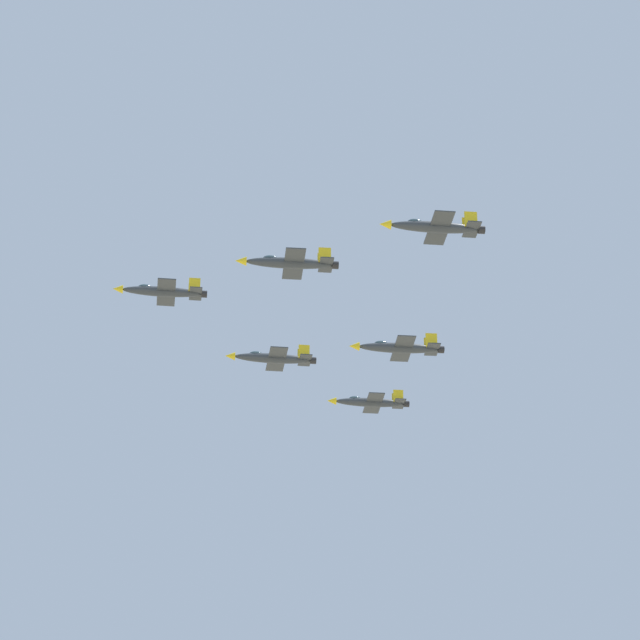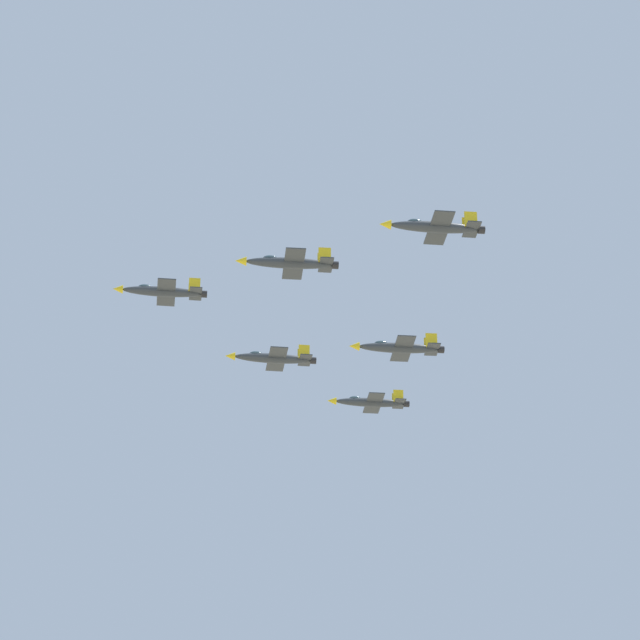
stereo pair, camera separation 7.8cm
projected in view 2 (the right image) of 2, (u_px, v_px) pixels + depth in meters
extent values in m
ellipsoid|color=#2D3338|center=(162.00, 292.00, 230.34)|extent=(10.69, 10.50, 1.71)
cone|color=gold|center=(118.00, 289.00, 229.52)|extent=(2.23, 2.23, 1.45)
ellipsoid|color=#334751|center=(145.00, 287.00, 230.31)|extent=(2.52, 2.51, 1.00)
cube|color=#2D3338|center=(166.00, 292.00, 230.37)|extent=(8.80, 8.90, 0.17)
cube|color=gold|center=(167.00, 280.00, 226.63)|extent=(2.42, 2.38, 0.20)
cube|color=gold|center=(166.00, 304.00, 234.15)|extent=(2.42, 2.38, 0.20)
cube|color=#2D3338|center=(196.00, 294.00, 230.96)|extent=(4.67, 4.71, 0.17)
cube|color=gold|center=(195.00, 285.00, 230.74)|extent=(1.52, 1.49, 2.47)
cube|color=gold|center=(194.00, 290.00, 232.25)|extent=(1.52, 1.49, 2.47)
cylinder|color=black|center=(204.00, 294.00, 231.12)|extent=(1.51, 1.52, 1.19)
ellipsoid|color=#2D3338|center=(289.00, 263.00, 215.92)|extent=(11.33, 10.54, 1.76)
cone|color=gold|center=(241.00, 261.00, 215.31)|extent=(2.31, 2.30, 1.50)
ellipsoid|color=#334751|center=(270.00, 259.00, 215.98)|extent=(2.63, 2.56, 1.03)
cube|color=#2D3338|center=(294.00, 264.00, 215.93)|extent=(8.92, 9.36, 0.18)
cube|color=gold|center=(296.00, 250.00, 212.05)|extent=(2.55, 2.41, 0.21)
cube|color=gold|center=(292.00, 277.00, 219.85)|extent=(2.55, 2.41, 0.21)
cube|color=#2D3338|center=(326.00, 265.00, 216.38)|extent=(4.76, 4.93, 0.18)
cube|color=gold|center=(325.00, 255.00, 216.16)|extent=(1.61, 1.49, 2.55)
cube|color=gold|center=(324.00, 260.00, 217.72)|extent=(1.61, 1.49, 2.55)
cylinder|color=black|center=(335.00, 265.00, 216.50)|extent=(1.56, 1.57, 1.23)
ellipsoid|color=#2D3338|center=(273.00, 358.00, 245.71)|extent=(11.08, 10.90, 1.77)
cone|color=gold|center=(230.00, 356.00, 244.86)|extent=(2.32, 2.31, 1.50)
ellipsoid|color=#334751|center=(256.00, 354.00, 245.68)|extent=(2.62, 2.60, 1.03)
cube|color=#2D3338|center=(277.00, 359.00, 245.74)|extent=(9.13, 9.23, 0.18)
cube|color=gold|center=(279.00, 348.00, 241.86)|extent=(2.51, 2.47, 0.21)
cube|color=gold|center=(274.00, 369.00, 249.66)|extent=(2.51, 2.47, 0.21)
cube|color=#2D3338|center=(305.00, 360.00, 246.35)|extent=(4.85, 4.89, 0.18)
cube|color=gold|center=(304.00, 351.00, 246.13)|extent=(1.57, 1.54, 2.56)
cube|color=gold|center=(303.00, 356.00, 247.69)|extent=(1.57, 1.54, 2.56)
cylinder|color=black|center=(313.00, 361.00, 246.52)|extent=(1.57, 1.57, 1.24)
ellipsoid|color=#2D3338|center=(435.00, 227.00, 201.76)|extent=(10.77, 10.33, 1.70)
cone|color=gold|center=(385.00, 224.00, 201.05)|extent=(2.23, 2.22, 1.45)
ellipsoid|color=#334751|center=(415.00, 222.00, 201.77)|extent=(2.52, 2.49, 0.99)
cube|color=#2D3338|center=(439.00, 228.00, 201.78)|extent=(8.69, 8.93, 0.17)
cube|color=gold|center=(445.00, 213.00, 198.05)|extent=(2.43, 2.35, 0.20)
cube|color=gold|center=(434.00, 242.00, 205.56)|extent=(2.43, 2.35, 0.20)
cube|color=#2D3338|center=(472.00, 229.00, 202.30)|extent=(4.63, 4.72, 0.17)
cube|color=gold|center=(471.00, 219.00, 202.09)|extent=(1.53, 1.46, 2.46)
cube|color=gold|center=(468.00, 225.00, 203.59)|extent=(1.53, 1.46, 2.46)
cylinder|color=black|center=(481.00, 230.00, 202.44)|extent=(1.50, 1.51, 1.19)
ellipsoid|color=#2D3338|center=(370.00, 402.00, 262.48)|extent=(10.90, 10.33, 1.71)
cone|color=gold|center=(332.00, 401.00, 261.82)|extent=(2.24, 2.23, 1.45)
ellipsoid|color=#334751|center=(355.00, 399.00, 262.52)|extent=(2.54, 2.49, 1.00)
cube|color=#2D3338|center=(374.00, 403.00, 262.50)|extent=(8.71, 9.02, 0.17)
cube|color=gold|center=(377.00, 394.00, 258.74)|extent=(2.46, 2.35, 0.21)
cube|color=gold|center=(371.00, 412.00, 266.30)|extent=(2.46, 2.35, 0.21)
cube|color=#2D3338|center=(399.00, 404.00, 262.99)|extent=(4.64, 4.76, 0.17)
cube|color=gold|center=(398.00, 396.00, 262.77)|extent=(1.55, 1.46, 2.47)
cube|color=gold|center=(397.00, 400.00, 264.29)|extent=(1.55, 1.46, 2.47)
cylinder|color=black|center=(407.00, 404.00, 263.12)|extent=(1.51, 1.52, 1.20)
ellipsoid|color=#2D3338|center=(399.00, 348.00, 230.25)|extent=(11.19, 10.39, 1.74)
cone|color=gold|center=(354.00, 346.00, 229.66)|extent=(2.28, 2.27, 1.48)
ellipsoid|color=#334751|center=(381.00, 344.00, 230.32)|extent=(2.60, 2.53, 1.02)
cube|color=#2D3338|center=(403.00, 349.00, 230.26)|extent=(8.79, 9.24, 0.17)
cube|color=gold|center=(407.00, 337.00, 226.43)|extent=(2.52, 2.37, 0.21)
cube|color=gold|center=(399.00, 360.00, 234.13)|extent=(2.52, 2.37, 0.21)
cube|color=#2D3338|center=(432.00, 349.00, 230.69)|extent=(4.69, 4.87, 0.17)
cube|color=gold|center=(431.00, 340.00, 230.48)|extent=(1.59, 1.47, 2.51)
cube|color=gold|center=(430.00, 345.00, 232.02)|extent=(1.59, 1.47, 2.51)
cylinder|color=black|center=(441.00, 350.00, 230.80)|extent=(1.53, 1.55, 1.22)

